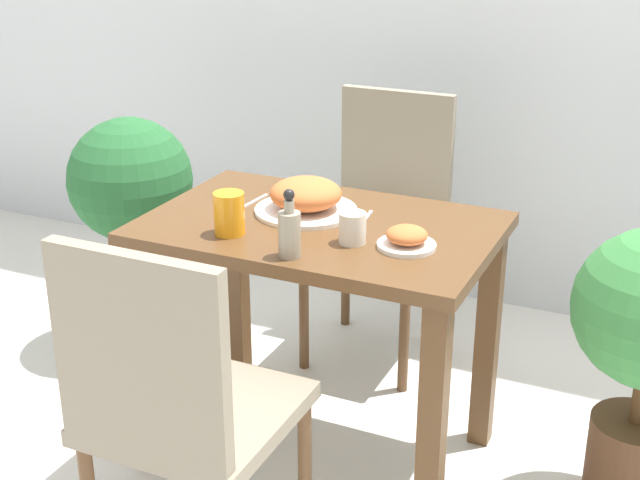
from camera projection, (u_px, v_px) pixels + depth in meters
ground_plane at (320, 450)px, 2.63m from camera, size 16.00×16.00×0.00m
dining_table at (320, 269)px, 2.42m from camera, size 0.93×0.61×0.72m
chair_near at (176, 404)px, 1.91m from camera, size 0.42×0.42×0.91m
chair_far at (383, 210)px, 3.04m from camera, size 0.42×0.42×0.91m
food_plate at (306, 198)px, 2.42m from camera, size 0.28×0.28×0.10m
side_plate at (407, 239)px, 2.19m from camera, size 0.15×0.15×0.06m
drink_cup at (352, 228)px, 2.22m from camera, size 0.07×0.07×0.08m
juice_glass at (229, 213)px, 2.27m from camera, size 0.08×0.08×0.11m
sauce_bottle at (289, 231)px, 2.13m from camera, size 0.06×0.06×0.17m
fork_utensil at (251, 203)px, 2.50m from camera, size 0.02×0.17×0.00m
spoon_utensil at (364, 221)px, 2.37m from camera, size 0.03×0.16×0.00m
potted_plant_left at (132, 199)px, 3.06m from camera, size 0.43×0.43×0.83m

